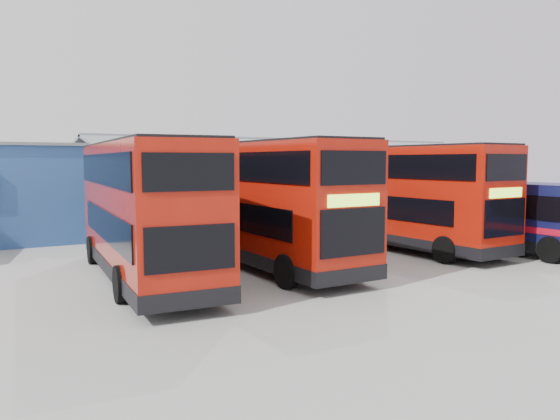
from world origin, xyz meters
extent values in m
plane|color=gray|center=(0.00, 0.00, 0.00)|extent=(120.00, 120.00, 0.00)
cube|color=gray|center=(8.00, 20.00, 2.50)|extent=(30.00, 12.00, 5.00)
cube|color=slate|center=(8.00, 17.20, 5.25)|extent=(30.50, 6.33, 1.29)
cube|color=slate|center=(8.00, 22.80, 5.25)|extent=(30.50, 6.33, 1.29)
cube|color=#9B1408|center=(-7.91, 4.22, 2.60)|extent=(3.64, 11.69, 4.44)
cube|color=black|center=(-7.91, 4.22, 0.60)|extent=(3.68, 11.74, 0.49)
cube|color=black|center=(-6.56, 3.67, 2.08)|extent=(0.82, 9.73, 1.04)
cube|color=black|center=(-9.34, 3.89, 2.08)|extent=(0.82, 9.73, 1.04)
cube|color=black|center=(-6.53, 4.11, 3.95)|extent=(0.91, 10.82, 1.04)
cube|color=black|center=(-9.30, 4.33, 3.95)|extent=(0.91, 10.82, 1.04)
cube|color=black|center=(-7.46, 9.98, 1.97)|extent=(2.46, 0.25, 1.48)
cube|color=black|center=(-7.46, 9.98, 3.95)|extent=(2.46, 0.25, 1.04)
cube|color=#AFE430|center=(-7.46, 9.99, 2.96)|extent=(1.97, 0.20, 0.38)
cube|color=black|center=(-8.37, -1.54, 1.97)|extent=(2.41, 0.24, 1.21)
cube|color=black|center=(-8.37, -1.54, 3.95)|extent=(2.41, 0.24, 0.99)
cube|color=black|center=(-7.91, 4.22, 4.85)|extent=(3.46, 11.51, 0.11)
cylinder|color=black|center=(-6.29, 8.10, 0.57)|extent=(0.44, 1.16, 1.14)
cylinder|color=black|center=(-8.91, 8.31, 0.57)|extent=(0.44, 1.16, 1.14)
cylinder|color=black|center=(-6.83, 1.22, 0.57)|extent=(0.44, 1.16, 1.14)
cylinder|color=black|center=(-9.45, 1.43, 0.57)|extent=(0.44, 1.16, 1.14)
cube|color=#9B1408|center=(-2.95, 4.58, 2.65)|extent=(2.90, 11.74, 4.52)
cube|color=black|center=(-2.95, 4.58, 0.61)|extent=(2.94, 11.78, 0.50)
cube|color=black|center=(-4.37, 5.01, 2.12)|extent=(0.15, 9.93, 1.06)
cube|color=black|center=(-1.54, 5.04, 2.12)|extent=(0.15, 9.93, 1.06)
cube|color=black|center=(-4.37, 4.56, 4.02)|extent=(0.16, 11.04, 1.06)
cube|color=black|center=(-1.53, 4.59, 4.02)|extent=(0.16, 11.04, 1.06)
cube|color=black|center=(-2.90, -1.30, 2.01)|extent=(2.51, 0.08, 1.51)
cube|color=black|center=(-2.90, -1.30, 4.02)|extent=(2.51, 0.08, 1.06)
cube|color=#AFE430|center=(-2.90, -1.31, 3.01)|extent=(2.01, 0.06, 0.39)
cube|color=black|center=(-3.00, 10.45, 2.01)|extent=(2.45, 0.08, 1.23)
cube|color=black|center=(-3.00, 10.45, 4.02)|extent=(2.45, 0.08, 1.00)
cube|color=black|center=(-2.95, 4.58, 4.93)|extent=(2.73, 11.57, 0.11)
cylinder|color=black|center=(-4.25, 0.49, 0.58)|extent=(0.37, 1.16, 1.16)
cylinder|color=black|center=(-1.57, 0.52, 0.58)|extent=(0.37, 1.16, 1.16)
cylinder|color=black|center=(-4.32, 7.52, 0.58)|extent=(0.37, 1.16, 1.16)
cylinder|color=black|center=(-1.64, 7.54, 0.58)|extent=(0.37, 1.16, 1.16)
cube|color=#9B1408|center=(4.84, 5.10, 2.62)|extent=(3.21, 11.69, 4.47)
cube|color=black|center=(4.84, 5.10, 0.61)|extent=(3.25, 11.73, 0.50)
cube|color=black|center=(3.42, 5.49, 2.10)|extent=(0.44, 9.82, 1.05)
cube|color=black|center=(6.22, 5.60, 2.10)|extent=(0.44, 9.82, 1.05)
cube|color=black|center=(3.43, 5.05, 3.97)|extent=(0.48, 10.92, 1.05)
cube|color=black|center=(6.24, 5.16, 3.97)|extent=(0.48, 10.92, 1.05)
cube|color=black|center=(5.06, -0.71, 1.99)|extent=(2.48, 0.15, 1.49)
cube|color=black|center=(5.06, -0.71, 3.97)|extent=(2.48, 0.15, 1.05)
cube|color=#AFE430|center=(5.06, -0.72, 2.98)|extent=(1.99, 0.12, 0.39)
cube|color=black|center=(4.61, 10.92, 1.99)|extent=(2.43, 0.15, 1.21)
cube|color=black|center=(4.61, 10.92, 3.97)|extent=(2.43, 0.15, 0.99)
cube|color=black|center=(4.84, 5.10, 4.88)|extent=(3.04, 11.52, 0.11)
cylinder|color=black|center=(3.67, 1.03, 0.57)|extent=(0.40, 1.16, 1.15)
cylinder|color=black|center=(6.32, 1.13, 0.57)|extent=(0.40, 1.16, 1.15)
cylinder|color=black|center=(3.40, 7.97, 0.57)|extent=(0.40, 1.16, 1.15)
cylinder|color=black|center=(6.05, 8.08, 0.57)|extent=(0.40, 1.16, 1.15)
cube|color=#0D143A|center=(8.84, 2.25, 1.80)|extent=(2.72, 11.83, 2.85)
cube|color=black|center=(8.84, 2.25, 0.57)|extent=(2.76, 11.88, 0.43)
cube|color=#B00D21|center=(8.84, 2.25, 1.29)|extent=(2.75, 11.87, 0.27)
cube|color=black|center=(10.20, 1.93, 2.26)|extent=(0.08, 9.89, 1.02)
cube|color=black|center=(7.47, 1.92, 2.26)|extent=(0.08, 9.89, 1.02)
cube|color=black|center=(8.82, 8.18, 1.99)|extent=(2.42, 0.06, 1.40)
cylinder|color=black|center=(10.12, 6.45, 0.56)|extent=(0.35, 1.12, 1.12)
cylinder|color=black|center=(7.54, 6.44, 0.56)|extent=(0.35, 1.12, 1.12)
cylinder|color=black|center=(7.55, -1.09, 0.56)|extent=(0.35, 1.12, 1.12)
camera|label=1|loc=(-13.36, -14.77, 4.23)|focal=35.00mm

